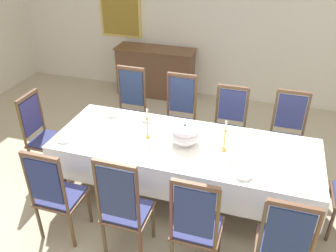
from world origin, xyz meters
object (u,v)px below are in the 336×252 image
Objects in this scene: chair_south_d at (283,245)px; chair_south_c at (196,225)px; bowl_near_left at (64,139)px; chair_south_b at (124,207)px; chair_north_d at (287,133)px; spoon_primary at (57,138)px; dining_table at (184,149)px; chair_north_c at (229,125)px; spoon_secondary at (140,117)px; sideboard at (156,72)px; bowl_far_left at (243,175)px; bowl_far_right at (113,114)px; chair_head_west at (43,134)px; chair_north_a at (129,108)px; chair_south_a at (56,193)px; bowl_near_right at (148,118)px; soup_tureen at (185,134)px; candlestick_east at (225,139)px; chair_north_b at (179,116)px; candlestick_west at (147,126)px.

chair_south_c is at bearing -179.96° from chair_south_d.
chair_south_b is at bearing -31.45° from bowl_near_left.
spoon_primary is (-2.51, -1.26, 0.23)m from chair_north_d.
chair_south_b reaches higher than chair_north_d.
dining_table is 1.01m from chair_north_c.
dining_table is at bearing 40.22° from chair_north_d.
sideboard is at bearing 100.78° from spoon_secondary.
dining_table is at bearing 15.16° from bowl_near_left.
bowl_far_left is 1.58m from spoon_secondary.
chair_north_c is 0.74× the size of sideboard.
chair_south_d is 2.25m from spoon_secondary.
chair_head_west is at bearing -157.17° from bowl_far_right.
dining_table is at bearing 138.55° from chair_north_a.
chair_south_d is (2.17, -0.00, 0.01)m from chair_south_a.
chair_north_a reaches higher than bowl_far_left.
bowl_near_right is (0.50, 1.31, 0.24)m from chair_south_a.
bowl_far_left reaches higher than spoon_secondary.
bowl_near_right is 1.17× the size of bowl_far_right.
bowl_near_left is 0.84× the size of spoon_secondary.
bowl_near_left is 0.75m from bowl_far_right.
bowl_far_left is 1.85m from bowl_far_right.
chair_south_a is 1.01× the size of chair_north_d.
chair_south_d is 1.49m from soup_tureen.
spoon_primary is at bearing 160.84° from chair_south_c.
candlestick_east reaches higher than chair_south_a.
chair_north_b is (-0.33, 0.94, -0.13)m from dining_table.
bowl_near_right is 0.46m from bowl_far_right.
chair_north_c is 2.01m from chair_south_d.
chair_north_b is 3.23× the size of candlestick_west.
bowl_near_right reaches higher than bowl_near_left.
chair_north_d is at bearing 54.25° from candlestick_east.
chair_north_b is at bearing 90.00° from chair_south_b.
soup_tureen is at bearing 111.31° from chair_south_c.
chair_south_b is 1.43m from chair_south_d.
bowl_far_left reaches higher than dining_table.
chair_south_a is 1.45m from soup_tureen.
chair_north_a is 0.68m from spoon_secondary.
bowl_near_left is at bearing -132.41° from spoon_secondary.
chair_north_d is at bearing 14.78° from spoon_primary.
dining_table is 18.57× the size of bowl_far_right.
chair_north_d is at bearing 40.22° from dining_table.
bowl_far_left is at bearing -1.16° from bowl_near_left.
bowl_near_right is (-0.56, 0.38, 0.10)m from dining_table.
spoon_secondary is at bearing 143.22° from chair_south_d.
chair_north_c is at bearing 23.13° from spoon_secondary.
chair_south_d is 6.20× the size of bowl_near_right.
chair_north_d is 3.12× the size of candlestick_east.
bowl_near_left is (-1.72, -0.35, -0.13)m from candlestick_east.
candlestick_west is 0.94m from bowl_near_left.
chair_south_b reaches higher than candlestick_west.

